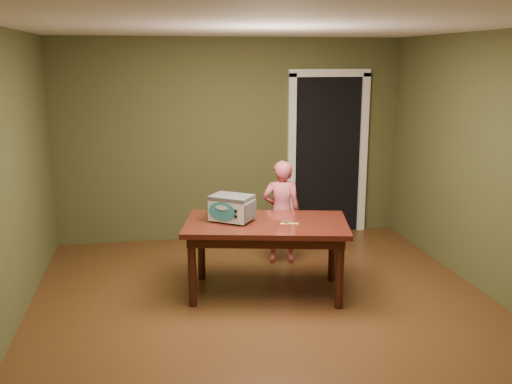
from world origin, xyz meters
TOP-DOWN VIEW (x-y plane):
  - floor at (0.00, 0.00)m, footprint 5.00×5.00m
  - room_shell at (0.00, 0.00)m, footprint 4.52×5.02m
  - doorway at (1.30, 2.78)m, footprint 1.10×0.66m
  - dining_table at (0.07, 0.54)m, footprint 1.76×1.22m
  - toy_oven at (-0.26, 0.63)m, footprint 0.49×0.46m
  - baking_pan at (0.25, 0.47)m, footprint 0.10×0.10m
  - spatula at (0.28, 0.42)m, footprint 0.18×0.05m
  - child at (0.42, 1.39)m, footprint 0.48×0.35m

SIDE VIEW (x-z plane):
  - floor at x=0.00m, z-range 0.00..0.00m
  - child at x=0.42m, z-range 0.00..1.21m
  - dining_table at x=0.07m, z-range 0.28..1.03m
  - spatula at x=0.28m, z-range 0.75..0.76m
  - baking_pan at x=0.25m, z-range 0.75..0.77m
  - toy_oven at x=-0.26m, z-range 0.76..1.02m
  - doorway at x=1.30m, z-range -0.07..2.18m
  - room_shell at x=0.00m, z-range 0.40..3.01m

